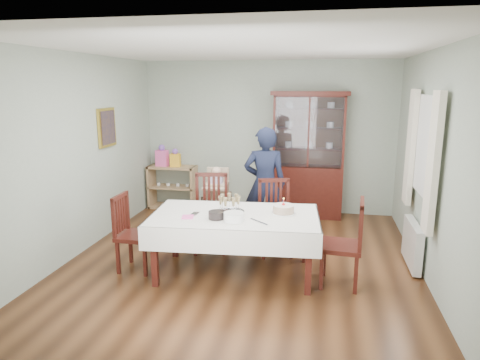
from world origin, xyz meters
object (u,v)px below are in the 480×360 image
(sideboard, at_px, (173,187))
(high_chair, at_px, (217,207))
(gift_bag_orange, at_px, (175,158))
(dining_table, at_px, (235,244))
(chair_end_left, at_px, (136,248))
(chair_end_right, at_px, (342,260))
(woman, at_px, (265,184))
(gift_bag_pink, at_px, (162,156))
(china_cabinet, at_px, (308,153))
(champagne_tray, at_px, (229,208))
(birthday_cake, at_px, (283,210))
(chair_far_left, at_px, (211,228))
(chair_far_right, at_px, (275,232))

(sideboard, distance_m, high_chair, 1.63)
(sideboard, relative_size, gift_bag_orange, 2.69)
(dining_table, height_order, chair_end_left, chair_end_left)
(chair_end_right, relative_size, woman, 0.61)
(sideboard, height_order, gift_bag_pink, gift_bag_pink)
(china_cabinet, distance_m, sideboard, 2.60)
(high_chair, xyz_separation_m, gift_bag_pink, (-1.33, 1.14, 0.57))
(chair_end_right, bearing_deg, china_cabinet, -164.49)
(champagne_tray, distance_m, birthday_cake, 0.65)
(china_cabinet, height_order, chair_far_left, china_cabinet)
(sideboard, distance_m, birthday_cake, 3.42)
(dining_table, relative_size, china_cabinet, 0.96)
(china_cabinet, relative_size, chair_end_right, 2.12)
(birthday_cake, bearing_deg, champagne_tray, -172.40)
(gift_bag_orange, bearing_deg, birthday_cake, -47.95)
(sideboard, relative_size, chair_far_right, 0.89)
(chair_end_left, xyz_separation_m, gift_bag_pink, (-0.67, 2.71, 0.69))
(champagne_tray, height_order, gift_bag_orange, gift_bag_orange)
(sideboard, bearing_deg, dining_table, -56.54)
(china_cabinet, xyz_separation_m, birthday_cake, (-0.20, -2.47, -0.31))
(chair_far_right, relative_size, gift_bag_pink, 2.52)
(sideboard, distance_m, chair_far_left, 2.29)
(champagne_tray, relative_size, gift_bag_orange, 1.09)
(woman, distance_m, high_chair, 0.91)
(chair_far_left, xyz_separation_m, gift_bag_pink, (-1.42, 1.90, 0.66))
(champagne_tray, distance_m, gift_bag_orange, 3.01)
(chair_far_right, distance_m, chair_end_left, 1.87)
(china_cabinet, xyz_separation_m, woman, (-0.58, -1.33, -0.28))
(chair_far_right, height_order, chair_end_left, chair_far_right)
(china_cabinet, relative_size, chair_far_left, 2.04)
(chair_far_right, height_order, gift_bag_pink, gift_bag_pink)
(gift_bag_pink, distance_m, gift_bag_orange, 0.26)
(china_cabinet, xyz_separation_m, chair_end_left, (-2.01, -2.71, -0.84))
(chair_far_left, bearing_deg, champagne_tray, -67.31)
(chair_end_right, bearing_deg, dining_table, -88.11)
(dining_table, xyz_separation_m, chair_far_right, (0.41, 0.74, -0.08))
(chair_end_right, distance_m, woman, 1.80)
(sideboard, xyz_separation_m, champagne_tray, (1.66, -2.58, 0.43))
(chair_far_left, relative_size, gift_bag_orange, 3.18)
(sideboard, xyz_separation_m, gift_bag_pink, (-0.18, -0.02, 0.58))
(china_cabinet, relative_size, chair_end_left, 2.26)
(champagne_tray, bearing_deg, china_cabinet, 71.73)
(woman, xyz_separation_m, champagne_tray, (-0.27, -1.22, -0.02))
(woman, bearing_deg, china_cabinet, -121.06)
(champagne_tray, bearing_deg, gift_bag_pink, 125.73)
(gift_bag_orange, bearing_deg, high_chair, -46.95)
(chair_far_left, height_order, chair_end_right, chair_far_left)
(dining_table, height_order, chair_far_left, chair_far_left)
(woman, distance_m, gift_bag_pink, 2.50)
(chair_end_left, bearing_deg, dining_table, -84.79)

